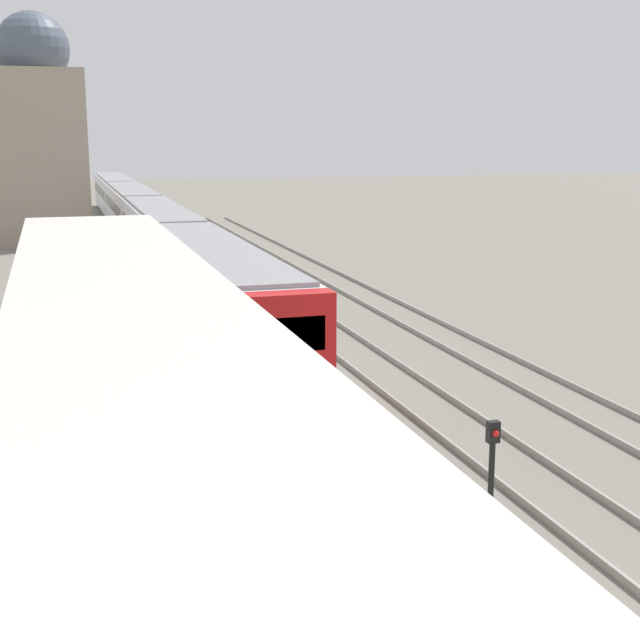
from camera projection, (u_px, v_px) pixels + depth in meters
The scene contains 5 objects.
platform_canopy at pixel (122, 288), 16.64m from camera, with size 4.00×27.78×2.88m.
person_on_platform at pixel (182, 363), 18.19m from camera, with size 0.40×0.40×1.66m.
train_near at pixel (145, 219), 50.60m from camera, with size 2.52×64.12×2.97m.
signal_post_near at pixel (492, 464), 14.53m from camera, with size 0.20×0.21×1.92m.
distant_domed_building at pixel (38, 136), 52.29m from camera, with size 5.48×5.48×13.33m.
Camera 1 is at (-4.92, -7.96, 6.49)m, focal length 50.00 mm.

